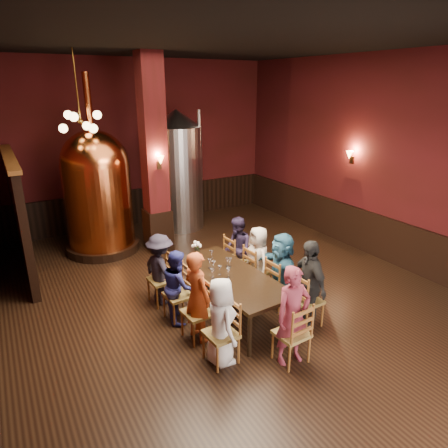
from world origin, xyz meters
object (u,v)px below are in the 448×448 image
person_1 (197,296)px  copper_kettle (98,191)px  dining_table (231,277)px  rose_vase (197,247)px  person_0 (221,321)px  person_2 (178,286)px  steel_vessel (178,171)px

person_1 → copper_kettle: 4.46m
dining_table → rose_vase: bearing=97.0°
person_0 → rose_vase: (0.62, 1.99, 0.30)m
person_2 → rose_vase: (0.70, 0.66, 0.33)m
steel_vessel → person_2: bearing=-114.4°
person_1 → rose_vase: bearing=-37.5°
person_2 → rose_vase: size_ratio=3.96×
person_1 → steel_vessel: 5.42m
person_1 → person_0: bearing=172.4°
person_1 → steel_vessel: steel_vessel is taller
dining_table → person_2: (-0.87, 0.28, -0.06)m
copper_kettle → rose_vase: 3.28m
copper_kettle → rose_vase: (1.04, -3.07, -0.53)m
dining_table → rose_vase: 0.99m
person_0 → person_1: person_1 is taller
person_2 → rose_vase: person_2 is taller
person_1 → copper_kettle: size_ratio=0.36×
person_2 → steel_vessel: size_ratio=0.39×
dining_table → person_0: size_ratio=1.86×
copper_kettle → rose_vase: bearing=-71.2°
person_2 → steel_vessel: steel_vessel is taller
person_1 → copper_kettle: bearing=-5.9°
steel_vessel → copper_kettle: bearing=-165.3°
rose_vase → copper_kettle: bearing=108.8°
person_1 → steel_vessel: (1.93, 4.99, 0.87)m
person_0 → person_1: size_ratio=0.89×
dining_table → person_0: (-0.79, -1.05, -0.03)m
dining_table → steel_vessel: 4.83m
dining_table → rose_vase: (-0.17, 0.94, 0.27)m
person_2 → copper_kettle: size_ratio=0.31×
dining_table → steel_vessel: bearing=73.3°
copper_kettle → steel_vessel: 2.39m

